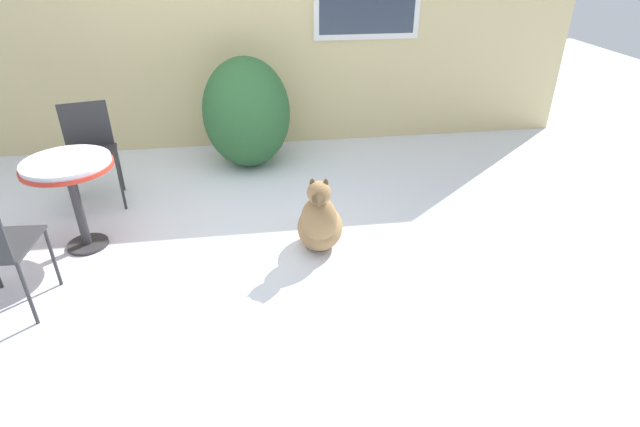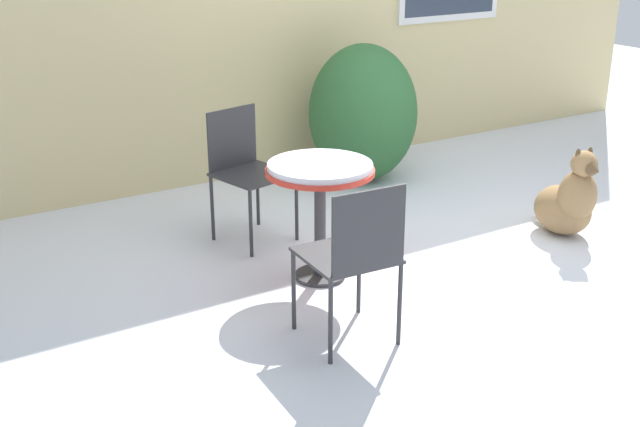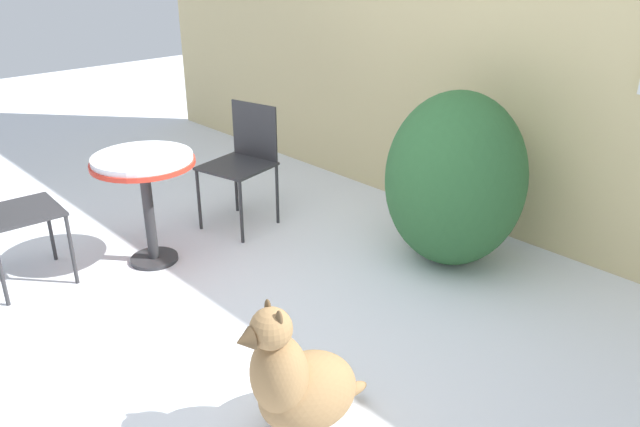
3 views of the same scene
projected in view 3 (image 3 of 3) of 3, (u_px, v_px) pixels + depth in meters
ground_plane at (238, 338)px, 3.35m from camera, size 16.00×16.00×0.00m
house_wall at (509, 5)px, 4.03m from camera, size 8.00×0.10×3.11m
shrub_left at (455, 180)px, 3.95m from camera, size 0.89×0.88×1.13m
patio_table at (144, 173)px, 3.91m from camera, size 0.65×0.65×0.74m
patio_chair_near_table at (243, 158)px, 4.51m from camera, size 0.53×0.53×0.89m
patio_chair_far_side at (5, 209)px, 3.66m from camera, size 0.47×0.47×0.89m
dog at (298, 382)px, 2.65m from camera, size 0.43×0.64×0.66m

